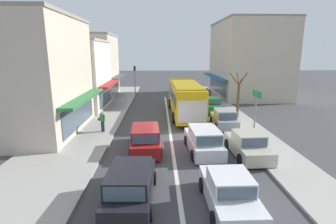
{
  "coord_description": "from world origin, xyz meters",
  "views": [
    {
      "loc": [
        -0.84,
        -17.61,
        6.1
      ],
      "look_at": [
        -0.1,
        3.61,
        1.2
      ],
      "focal_mm": 28.0,
      "sensor_mm": 36.0,
      "label": 1
    }
  ],
  "objects": [
    {
      "name": "parked_sedan_kerb_third",
      "position": [
        4.68,
        9.05,
        0.66
      ],
      "size": [
        1.97,
        4.24,
        1.47
      ],
      "color": "#1E6638",
      "rests_on": "ground"
    },
    {
      "name": "building_right_far",
      "position": [
        11.48,
        18.9,
        5.09
      ],
      "size": [
        9.32,
        12.38,
        10.2
      ],
      "color": "beige",
      "rests_on": "ground"
    },
    {
      "name": "sidewalk_left",
      "position": [
        -6.8,
        6.0,
        0.07
      ],
      "size": [
        5.2,
        44.0,
        0.14
      ],
      "primitive_type": "cube",
      "color": "#A39E96",
      "rests_on": "ground"
    },
    {
      "name": "wagon_behind_bus_near",
      "position": [
        1.9,
        -2.34,
        0.75
      ],
      "size": [
        2.07,
        4.57,
        1.58
      ],
      "color": "silver",
      "rests_on": "ground"
    },
    {
      "name": "wagon_adjacent_lane_lead",
      "position": [
        -2.03,
        -7.75,
        0.75
      ],
      "size": [
        2.06,
        4.56,
        1.58
      ],
      "color": "black",
      "rests_on": "ground"
    },
    {
      "name": "parked_hatchback_kerb_second",
      "position": [
        4.49,
        3.01,
        0.71
      ],
      "size": [
        1.87,
        3.73,
        1.54
      ],
      "color": "#9EA3A8",
      "rests_on": "ground"
    },
    {
      "name": "street_tree_right",
      "position": [
        6.41,
        5.82,
        2.02
      ],
      "size": [
        1.66,
        1.61,
        4.31
      ],
      "color": "brown",
      "rests_on": "ground"
    },
    {
      "name": "kerb_right",
      "position": [
        6.2,
        6.0,
        0.06
      ],
      "size": [
        2.8,
        44.0,
        0.12
      ],
      "primitive_type": "cube",
      "color": "#A39E96",
      "rests_on": "ground"
    },
    {
      "name": "shopfront_mid_block",
      "position": [
        -10.18,
        10.86,
        3.66
      ],
      "size": [
        8.15,
        7.86,
        7.33
      ],
      "color": "silver",
      "rests_on": "ground"
    },
    {
      "name": "traffic_light_downstreet",
      "position": [
        -4.16,
        18.71,
        2.85
      ],
      "size": [
        0.32,
        0.24,
        4.2
      ],
      "color": "gray",
      "rests_on": "ground"
    },
    {
      "name": "sedan_queue_far_back",
      "position": [
        1.91,
        -8.29,
        0.66
      ],
      "size": [
        1.92,
        4.21,
        1.47
      ],
      "color": "silver",
      "rests_on": "ground"
    },
    {
      "name": "directional_road_sign",
      "position": [
        5.82,
        -0.18,
        2.68
      ],
      "size": [
        0.1,
        1.4,
        3.6
      ],
      "color": "gray",
      "rests_on": "ground"
    },
    {
      "name": "ground_plane",
      "position": [
        0.0,
        0.0,
        0.0
      ],
      "size": [
        140.0,
        140.0,
        0.0
      ],
      "primitive_type": "plane",
      "color": "#3F3F42"
    },
    {
      "name": "pedestrian_with_handbag_near",
      "position": [
        -5.16,
        1.76,
        1.07
      ],
      "size": [
        0.6,
        0.5,
        1.63
      ],
      "color": "#232838",
      "rests_on": "sidewalk_left"
    },
    {
      "name": "parked_sedan_kerb_front",
      "position": [
        4.43,
        -3.03,
        0.66
      ],
      "size": [
        1.99,
        4.25,
        1.47
      ],
      "color": "#B7B29E",
      "rests_on": "ground"
    },
    {
      "name": "parked_wagon_kerb_rear",
      "position": [
        4.52,
        14.59,
        0.75
      ],
      "size": [
        1.96,
        4.51,
        1.58
      ],
      "color": "black",
      "rests_on": "ground"
    },
    {
      "name": "lane_centre_line",
      "position": [
        0.0,
        4.0,
        0.0
      ],
      "size": [
        0.2,
        28.0,
        0.01
      ],
      "primitive_type": "cube",
      "color": "silver",
      "rests_on": "ground"
    },
    {
      "name": "shopfront_far_end",
      "position": [
        -10.18,
        19.16,
        4.19
      ],
      "size": [
        7.54,
        8.33,
        8.4
      ],
      "color": "beige",
      "rests_on": "ground"
    },
    {
      "name": "shopfront_corner_near",
      "position": [
        -10.18,
        2.13,
        4.35
      ],
      "size": [
        7.51,
        9.35,
        8.71
      ],
      "color": "beige",
      "rests_on": "ground"
    },
    {
      "name": "city_bus",
      "position": [
        1.66,
        7.48,
        1.88
      ],
      "size": [
        2.84,
        10.89,
        3.23
      ],
      "color": "yellow",
      "rests_on": "ground"
    },
    {
      "name": "wagon_behind_bus_mid",
      "position": [
        -1.71,
        -1.88,
        0.75
      ],
      "size": [
        2.1,
        4.58,
        1.58
      ],
      "color": "maroon",
      "rests_on": "ground"
    }
  ]
}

